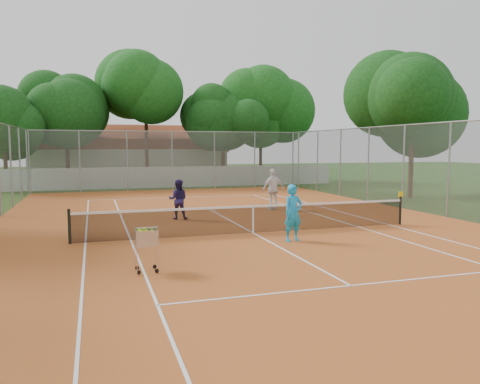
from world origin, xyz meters
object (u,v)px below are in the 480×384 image
object	(u,v)px
clubhouse	(129,155)
player_near	(293,213)
player_far_left	(178,199)
tennis_net	(253,219)
ball_hopper	(146,249)
player_far_right	(273,189)

from	to	relation	value
clubhouse	player_near	world-z (taller)	clubhouse
player_far_left	tennis_net	bearing A→B (deg)	132.52
clubhouse	ball_hopper	world-z (taller)	clubhouse
player_far_right	ball_hopper	size ratio (longest dim) A/B	1.71
player_far_left	ball_hopper	size ratio (longest dim) A/B	1.44
ball_hopper	tennis_net	bearing A→B (deg)	65.86
clubhouse	player_far_right	xyz separation A→B (m)	(4.88, -23.55, -1.21)
tennis_net	player_far_right	world-z (taller)	player_far_right
tennis_net	clubhouse	world-z (taller)	clubhouse
player_far_left	ball_hopper	xyz separation A→B (m)	(-2.13, -7.80, -0.25)
tennis_net	player_near	world-z (taller)	player_near
tennis_net	ball_hopper	distance (m)	5.66
player_near	ball_hopper	distance (m)	5.34
tennis_net	player_far_left	size ratio (longest dim) A/B	7.30
tennis_net	clubhouse	xyz separation A→B (m)	(-2.00, 29.00, 1.69)
clubhouse	player_far_right	distance (m)	24.09
player_far_right	clubhouse	bearing A→B (deg)	-88.45
tennis_net	player_far_right	size ratio (longest dim) A/B	6.15
player_near	ball_hopper	bearing A→B (deg)	-166.12
tennis_net	player_near	size ratio (longest dim) A/B	6.65
clubhouse	player_near	distance (m)	30.80
tennis_net	player_far_right	distance (m)	6.18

